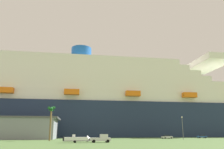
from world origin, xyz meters
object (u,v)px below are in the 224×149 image
at_px(cruise_ship, 122,106).
at_px(palm_tree, 51,113).
at_px(pickup_truck, 101,139).
at_px(parked_car_silver_sedan, 167,137).
at_px(parked_car_blue_suv, 202,136).
at_px(small_boat_on_trailer, 79,139).
at_px(street_lamp, 182,125).

distance_m(cruise_ship, palm_tree, 73.04).
distance_m(pickup_truck, parked_car_silver_sedan, 49.74).
bearing_deg(parked_car_silver_sedan, parked_car_blue_suv, 14.19).
bearing_deg(parked_car_blue_suv, palm_tree, -161.97).
bearing_deg(parked_car_silver_sedan, palm_tree, -160.42).
distance_m(parked_car_silver_sedan, parked_car_blue_suv, 21.22).
xyz_separation_m(small_boat_on_trailer, street_lamp, (42.10, 21.77, 4.73)).
distance_m(cruise_ship, pickup_truck, 83.72).
xyz_separation_m(pickup_truck, small_boat_on_trailer, (-5.99, 0.09, -0.08)).
bearing_deg(parked_car_silver_sedan, street_lamp, -86.50).
bearing_deg(small_boat_on_trailer, parked_car_silver_sedan, 40.24).
bearing_deg(cruise_ship, street_lamp, -79.66).
bearing_deg(palm_tree, small_boat_on_trailer, -64.56).
height_order(cruise_ship, street_lamp, cruise_ship).
height_order(cruise_ship, small_boat_on_trailer, cruise_ship).
height_order(pickup_truck, parked_car_silver_sedan, pickup_truck).
distance_m(palm_tree, parked_car_silver_sedan, 53.19).
xyz_separation_m(cruise_ship, pickup_truck, (-25.94, -77.60, -17.78)).
xyz_separation_m(cruise_ship, palm_tree, (-40.17, -60.18, -9.95)).
height_order(cruise_ship, palm_tree, cruise_ship).
bearing_deg(pickup_truck, palm_tree, 129.27).
distance_m(cruise_ship, parked_car_blue_suv, 51.14).
bearing_deg(pickup_truck, parked_car_blue_suv, 35.76).
xyz_separation_m(palm_tree, parked_car_blue_suv, (70.12, 22.83, -8.04)).
bearing_deg(pickup_truck, parked_car_silver_sedan, 44.78).
bearing_deg(palm_tree, pickup_truck, -50.73).
bearing_deg(palm_tree, parked_car_blue_suv, 18.03).
bearing_deg(palm_tree, cruise_ship, 56.28).
bearing_deg(street_lamp, palm_tree, -174.96).
bearing_deg(parked_car_silver_sedan, pickup_truck, -135.22).
bearing_deg(street_lamp, pickup_truck, -148.82).
height_order(palm_tree, parked_car_silver_sedan, palm_tree).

